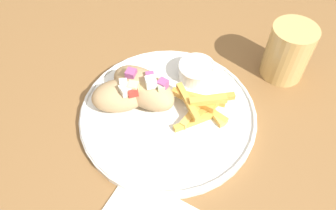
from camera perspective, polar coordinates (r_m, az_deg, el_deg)
table at (r=0.65m, az=3.11°, el=-4.49°), size 1.52×1.52×0.71m
plate at (r=0.59m, az=-0.00°, el=-1.44°), size 0.32×0.32×0.02m
pita_sandwich_near at (r=0.58m, az=-8.23°, el=1.77°), size 0.12×0.10×0.07m
pita_sandwich_far at (r=0.59m, az=-4.25°, el=3.04°), size 0.15×0.12×0.07m
fries_pile at (r=0.59m, az=6.01°, el=-0.17°), size 0.12×0.10×0.04m
sauce_ramekin at (r=0.63m, az=4.94°, el=6.03°), size 0.07×0.07×0.03m
water_glass at (r=0.68m, az=20.03°, el=8.35°), size 0.08×0.08×0.11m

